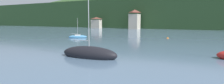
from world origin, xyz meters
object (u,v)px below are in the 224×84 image
object	(u,v)px
shore_building_west	(96,23)
shore_building_westcentral	(135,20)
sailboat_mid_4	(89,54)
sailboat_far_3	(78,37)
mooring_buoy_mid	(168,38)

from	to	relation	value
shore_building_west	shore_building_westcentral	world-z (taller)	shore_building_westcentral
shore_building_westcentral	sailboat_mid_4	size ratio (longest dim) A/B	0.93
sailboat_far_3	mooring_buoy_mid	world-z (taller)	sailboat_far_3
shore_building_westcentral	sailboat_far_3	xyz separation A→B (m)	(3.19, -51.10, -4.58)
sailboat_far_3	sailboat_mid_4	world-z (taller)	sailboat_mid_4
shore_building_west	sailboat_far_3	bearing A→B (deg)	-62.73
sailboat_mid_4	mooring_buoy_mid	size ratio (longest dim) A/B	19.76
shore_building_westcentral	mooring_buoy_mid	xyz separation A→B (m)	(24.24, -41.80, -4.85)
shore_building_west	mooring_buoy_mid	xyz separation A→B (m)	(46.82, -40.68, -3.06)
shore_building_westcentral	sailboat_far_3	size ratio (longest dim) A/B	1.84
sailboat_far_3	sailboat_mid_4	size ratio (longest dim) A/B	0.50
sailboat_mid_4	sailboat_far_3	bearing A→B (deg)	127.54
sailboat_far_3	mooring_buoy_mid	xyz separation A→B (m)	(21.05, 9.30, -0.27)
shore_building_west	shore_building_westcentral	xyz separation A→B (m)	(22.58, 1.12, 1.79)
shore_building_westcentral	sailboat_far_3	distance (m)	51.41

